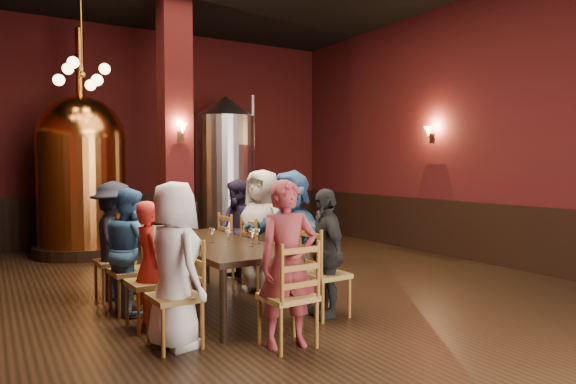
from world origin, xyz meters
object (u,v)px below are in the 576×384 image
copper_kettle (82,173)px  rose_vase (165,215)px  dining_table (213,248)px  steel_vessel (226,170)px  person_1 (150,264)px  person_0 (174,265)px  person_2 (130,250)px

copper_kettle → rose_vase: size_ratio=11.14×
dining_table → steel_vessel: size_ratio=0.80×
dining_table → copper_kettle: copper_kettle is taller
person_1 → copper_kettle: 4.88m
steel_vessel → dining_table: bearing=-115.3°
person_0 → steel_vessel: size_ratio=0.49×
person_0 → rose_vase: 2.12m
dining_table → rose_vase: (-0.25, 0.99, 0.30)m
rose_vase → dining_table: bearing=-75.6°
person_1 → copper_kettle: (0.10, 4.80, 0.85)m
person_1 → person_2: (-0.04, 0.66, 0.05)m
person_0 → person_1: person_0 is taller
copper_kettle → person_1: bearing=-91.2°
person_0 → steel_vessel: steel_vessel is taller
person_1 → rose_vase: bearing=-27.9°
person_0 → dining_table: bearing=-46.7°
person_2 → copper_kettle: size_ratio=0.34×
person_0 → copper_kettle: (0.06, 5.47, 0.74)m
person_0 → person_1: (-0.04, 0.67, -0.11)m
person_1 → dining_table: bearing=-70.7°
person_1 → rose_vase: person_1 is taller
dining_table → copper_kettle: size_ratio=0.60×
person_1 → copper_kettle: bearing=-6.1°
dining_table → person_1: person_1 is taller
person_0 → person_2: 1.33m
person_1 → rose_vase: size_ratio=3.49×
person_1 → steel_vessel: steel_vessel is taller
dining_table → copper_kettle: bearing=96.3°
person_0 → person_2: bearing=-6.3°
person_1 → copper_kettle: size_ratio=0.31×
dining_table → person_0: bearing=-130.4°
dining_table → person_2: (-0.87, 0.28, 0.00)m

